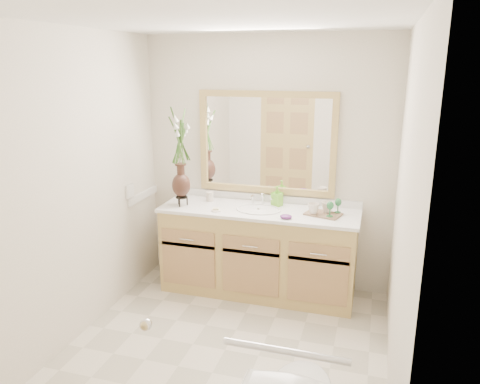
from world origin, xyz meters
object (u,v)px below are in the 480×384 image
(tumbler, at_px, (210,197))
(flower_vase, at_px, (180,146))
(tray, at_px, (323,214))
(soap_bottle, at_px, (277,197))

(tumbler, bearing_deg, flower_vase, -134.09)
(flower_vase, xyz_separation_m, tray, (1.32, 0.09, -0.56))
(tumbler, distance_m, soap_bottle, 0.66)
(tumbler, bearing_deg, soap_bottle, 3.13)
(flower_vase, xyz_separation_m, tumbler, (0.21, 0.21, -0.52))
(tumbler, relative_size, tray, 0.30)
(tumbler, distance_m, tray, 1.12)
(flower_vase, relative_size, soap_bottle, 4.87)
(tray, bearing_deg, flower_vase, -159.90)
(flower_vase, xyz_separation_m, soap_bottle, (0.87, 0.25, -0.48))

